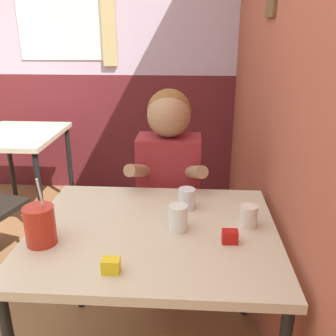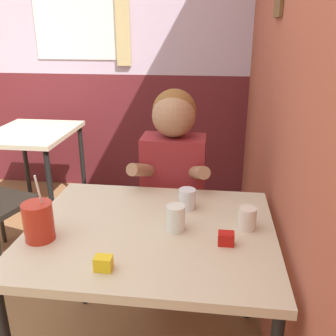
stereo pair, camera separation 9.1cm
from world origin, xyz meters
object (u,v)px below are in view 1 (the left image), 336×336
at_px(main_table, 153,243).
at_px(cocktail_pitcher, 40,225).
at_px(person_seated, 169,188).
at_px(background_table, 19,145).

distance_m(main_table, cocktail_pitcher, 0.45).
distance_m(person_seated, cocktail_pitcher, 0.85).
height_order(main_table, cocktail_pitcher, cocktail_pitcher).
bearing_deg(person_seated, cocktail_pitcher, -121.57).
relative_size(background_table, cocktail_pitcher, 2.84).
bearing_deg(person_seated, main_table, -92.76).
xyz_separation_m(person_seated, cocktail_pitcher, (-0.44, -0.71, 0.15)).
distance_m(background_table, cocktail_pitcher, 1.73).
bearing_deg(cocktail_pitcher, main_table, 17.80).
bearing_deg(main_table, background_table, 130.62).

